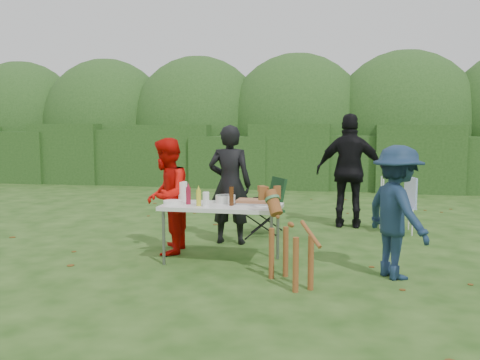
% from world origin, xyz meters
% --- Properties ---
extents(ground, '(80.00, 80.00, 0.00)m').
position_xyz_m(ground, '(0.00, 0.00, 0.00)').
color(ground, '#1E4211').
extents(hedge_row, '(22.00, 1.40, 1.70)m').
position_xyz_m(hedge_row, '(0.00, 8.00, 0.85)').
color(hedge_row, '#23471C').
rests_on(hedge_row, ground).
extents(shrub_backdrop, '(20.00, 2.60, 3.20)m').
position_xyz_m(shrub_backdrop, '(0.00, 9.60, 1.60)').
color(shrub_backdrop, '#3D6628').
rests_on(shrub_backdrop, ground).
extents(folding_table, '(1.50, 0.70, 0.74)m').
position_xyz_m(folding_table, '(0.05, -0.09, 0.69)').
color(folding_table, silver).
rests_on(folding_table, ground).
extents(person_cook, '(0.65, 0.43, 1.75)m').
position_xyz_m(person_cook, '(-0.09, 0.96, 0.88)').
color(person_cook, black).
rests_on(person_cook, ground).
extents(person_red_jacket, '(0.69, 0.84, 1.58)m').
position_xyz_m(person_red_jacket, '(-0.79, 0.19, 0.79)').
color(person_red_jacket, red).
rests_on(person_red_jacket, ground).
extents(person_black_puffy, '(1.16, 0.52, 1.95)m').
position_xyz_m(person_black_puffy, '(1.64, 2.58, 0.98)').
color(person_black_puffy, black).
rests_on(person_black_puffy, ground).
extents(child, '(0.99, 1.13, 1.52)m').
position_xyz_m(child, '(2.16, -0.32, 0.76)').
color(child, '#172B47').
rests_on(child, ground).
extents(dog, '(0.98, 1.10, 1.01)m').
position_xyz_m(dog, '(1.01, -0.82, 0.50)').
color(dog, brown).
rests_on(dog, ground).
extents(camping_chair, '(0.80, 0.80, 0.93)m').
position_xyz_m(camping_chair, '(0.32, 1.61, 0.47)').
color(camping_chair, '#17381C').
rests_on(camping_chair, ground).
extents(lawn_chair, '(0.67, 0.67, 0.92)m').
position_xyz_m(lawn_chair, '(2.39, 2.31, 0.46)').
color(lawn_chair, '#476BCC').
rests_on(lawn_chair, ground).
extents(food_tray, '(0.45, 0.30, 0.02)m').
position_xyz_m(food_tray, '(0.42, 0.08, 0.75)').
color(food_tray, '#B7B7BA').
rests_on(food_tray, folding_table).
extents(focaccia_bread, '(0.40, 0.26, 0.04)m').
position_xyz_m(focaccia_bread, '(0.42, 0.08, 0.78)').
color(focaccia_bread, '#A96A46').
rests_on(focaccia_bread, food_tray).
extents(mustard_bottle, '(0.06, 0.06, 0.20)m').
position_xyz_m(mustard_bottle, '(-0.21, -0.23, 0.84)').
color(mustard_bottle, yellow).
rests_on(mustard_bottle, folding_table).
extents(ketchup_bottle, '(0.06, 0.06, 0.22)m').
position_xyz_m(ketchup_bottle, '(-0.38, -0.14, 0.85)').
color(ketchup_bottle, maroon).
rests_on(ketchup_bottle, folding_table).
extents(beer_bottle, '(0.06, 0.06, 0.24)m').
position_xyz_m(beer_bottle, '(0.18, -0.13, 0.86)').
color(beer_bottle, '#47230F').
rests_on(beer_bottle, folding_table).
extents(paper_towel_roll, '(0.12, 0.12, 0.26)m').
position_xyz_m(paper_towel_roll, '(-0.54, 0.11, 0.87)').
color(paper_towel_roll, white).
rests_on(paper_towel_roll, folding_table).
extents(cup_stack, '(0.08, 0.08, 0.18)m').
position_xyz_m(cup_stack, '(-0.11, -0.26, 0.83)').
color(cup_stack, white).
rests_on(cup_stack, folding_table).
extents(pasta_bowl, '(0.26, 0.26, 0.10)m').
position_xyz_m(pasta_bowl, '(0.05, 0.09, 0.79)').
color(pasta_bowl, silver).
rests_on(pasta_bowl, folding_table).
extents(plate_stack, '(0.24, 0.24, 0.05)m').
position_xyz_m(plate_stack, '(-0.57, -0.19, 0.77)').
color(plate_stack, white).
rests_on(plate_stack, folding_table).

